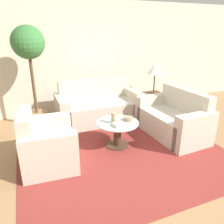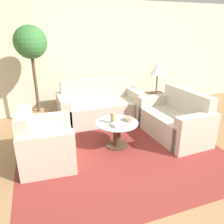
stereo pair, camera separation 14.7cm
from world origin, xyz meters
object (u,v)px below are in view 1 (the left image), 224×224
Objects in this scene: potted_plant at (30,60)px; armchair at (45,146)px; loveseat at (174,120)px; bowl at (128,119)px; table_lamp at (155,69)px; coffee_table at (117,131)px; vase at (114,118)px; book_stack at (118,124)px; sofa_main at (98,107)px.

armchair is at bearing -89.82° from potted_plant.
bowl is (-1.00, -0.01, 0.18)m from loveseat.
table_lamp is at bearing -61.27° from armchair.
potted_plant is at bearing 131.50° from coffee_table.
table_lamp is at bearing 36.90° from vase.
loveseat is 1.21m from coffee_table.
coffee_table is 4.42× the size of bowl.
table_lamp reaches higher than vase.
book_stack is at bearing -150.63° from bowl.
book_stack is at bearing -81.89° from vase.
book_stack reaches higher than coffee_table.
potted_plant is 10.78× the size of vase.
coffee_table is (-0.07, -1.25, -0.01)m from sofa_main.
sofa_main reaches higher than loveseat.
armchair is 5.94× the size of bowl.
loveseat reaches higher than book_stack.
table_lamp is at bearing 166.95° from loveseat.
loveseat is 7.77× the size of vase.
loveseat is at bearing -8.07° from book_stack.
bowl is (1.44, -1.40, -0.91)m from potted_plant.
sofa_main is 0.90× the size of potted_plant.
sofa_main is 1.71m from potted_plant.
book_stack is at bearing -139.44° from table_lamp.
bowl is (0.13, -1.25, 0.19)m from sofa_main.
sofa_main is at bearing 173.32° from table_lamp.
armchair is 0.49× the size of potted_plant.
potted_plant is (-1.23, 1.39, 1.11)m from coffee_table.
loveseat reaches higher than vase.
armchair reaches higher than bowl.
coffee_table is at bearing 179.32° from bowl.
bowl is 0.30m from book_stack.
coffee_table is at bearing 55.40° from book_stack.
sofa_main reaches higher than armchair.
bowl reaches higher than coffee_table.
sofa_main is at bearing -39.66° from armchair.
loveseat is at bearing 0.85° from bowl.
loveseat is at bearing 0.59° from coffee_table.
book_stack is (1.18, -0.04, 0.18)m from armchair.
potted_plant reaches higher than coffee_table.
bowl reaches higher than book_stack.
potted_plant reaches higher than sofa_main.
sofa_main is 1.25× the size of loveseat.
bowl is at bearing 1.46° from vase.
potted_plant is (-1.31, 0.14, 1.10)m from sofa_main.
loveseat is 1.30m from vase.
coffee_table is at bearing -80.98° from armchair.
table_lamp reaches higher than book_stack.
potted_plant is at bearing 173.72° from sofa_main.
vase is (1.16, -1.40, -0.85)m from potted_plant.
vase is 1.13× the size of bowl.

